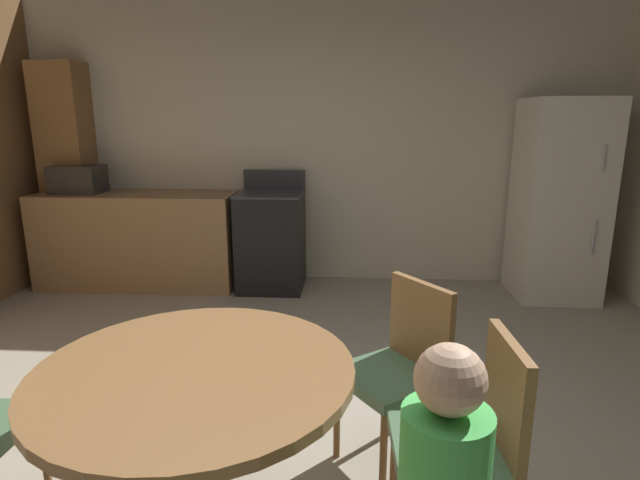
# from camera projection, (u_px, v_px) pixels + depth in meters

# --- Properties ---
(wall_back) EXTENTS (5.93, 0.12, 2.70)m
(wall_back) POSITION_uv_depth(u_px,v_px,m) (321.00, 143.00, 4.92)
(wall_back) COLOR beige
(wall_back) RESTS_ON ground
(kitchen_counter) EXTENTS (1.87, 0.60, 0.90)m
(kitchen_counter) POSITION_uv_depth(u_px,v_px,m) (139.00, 240.00, 4.85)
(kitchen_counter) COLOR #9E754C
(kitchen_counter) RESTS_ON ground
(pantry_column) EXTENTS (0.44, 0.36, 2.10)m
(pantry_column) POSITION_uv_depth(u_px,v_px,m) (70.00, 175.00, 4.92)
(pantry_column) COLOR olive
(pantry_column) RESTS_ON ground
(oven_range) EXTENTS (0.60, 0.60, 1.10)m
(oven_range) POSITION_uv_depth(u_px,v_px,m) (271.00, 240.00, 4.77)
(oven_range) COLOR black
(oven_range) RESTS_ON ground
(refrigerator) EXTENTS (0.68, 0.68, 1.76)m
(refrigerator) POSITION_uv_depth(u_px,v_px,m) (559.00, 200.00, 4.46)
(refrigerator) COLOR silver
(refrigerator) RESTS_ON ground
(microwave) EXTENTS (0.44, 0.32, 0.26)m
(microwave) POSITION_uv_depth(u_px,v_px,m) (78.00, 179.00, 4.74)
(microwave) COLOR #2D2B28
(microwave) RESTS_ON kitchen_counter
(dining_table) EXTENTS (1.11, 1.11, 0.76)m
(dining_table) POSITION_uv_depth(u_px,v_px,m) (198.00, 409.00, 1.77)
(dining_table) COLOR olive
(dining_table) RESTS_ON ground
(chair_northeast) EXTENTS (0.56, 0.56, 0.87)m
(chair_northeast) POSITION_uv_depth(u_px,v_px,m) (401.00, 363.00, 2.30)
(chair_northeast) COLOR olive
(chair_northeast) RESTS_ON ground
(chair_east) EXTENTS (0.41, 0.41, 0.87)m
(chair_east) POSITION_uv_depth(u_px,v_px,m) (470.00, 437.00, 1.77)
(chair_east) COLOR olive
(chair_east) RESTS_ON ground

